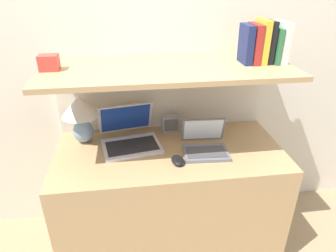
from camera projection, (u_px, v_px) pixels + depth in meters
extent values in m
cube|color=silver|center=(162.00, 63.00, 1.99)|extent=(6.00, 0.05, 2.40)
cube|color=tan|center=(170.00, 198.00, 2.01)|extent=(1.39, 0.65, 0.76)
cube|color=silver|center=(163.00, 142.00, 2.21)|extent=(1.39, 0.04, 1.24)
cube|color=tan|center=(168.00, 68.00, 1.68)|extent=(1.39, 0.59, 0.03)
ellipsoid|color=#7593B2|center=(83.00, 131.00, 1.90)|extent=(0.13, 0.13, 0.15)
cylinder|color=tan|center=(81.00, 118.00, 1.86)|extent=(0.02, 0.02, 0.03)
cone|color=silver|center=(80.00, 106.00, 1.82)|extent=(0.23, 0.23, 0.13)
cube|color=silver|center=(132.00, 147.00, 1.86)|extent=(0.39, 0.31, 0.02)
cube|color=#232326|center=(132.00, 146.00, 1.85)|extent=(0.33, 0.23, 0.00)
cube|color=silver|center=(126.00, 118.00, 1.95)|extent=(0.36, 0.15, 0.22)
cube|color=navy|center=(126.00, 118.00, 1.95)|extent=(0.33, 0.13, 0.19)
cube|color=slate|center=(206.00, 153.00, 1.80)|extent=(0.28, 0.21, 0.02)
cube|color=#47474C|center=(206.00, 152.00, 1.78)|extent=(0.24, 0.15, 0.00)
cube|color=slate|center=(203.00, 129.00, 1.86)|extent=(0.27, 0.07, 0.17)
cube|color=white|center=(203.00, 130.00, 1.86)|extent=(0.24, 0.06, 0.15)
ellipsoid|color=black|center=(178.00, 160.00, 1.71)|extent=(0.08, 0.11, 0.03)
cube|color=gray|center=(171.00, 123.00, 2.03)|extent=(0.11, 0.06, 0.12)
cube|color=#59595B|center=(171.00, 125.00, 2.01)|extent=(0.09, 0.00, 0.09)
cube|color=silver|center=(281.00, 42.00, 1.70)|extent=(0.04, 0.17, 0.23)
cube|color=#2D7042|center=(274.00, 45.00, 1.70)|extent=(0.02, 0.17, 0.20)
cube|color=black|center=(268.00, 42.00, 1.69)|extent=(0.03, 0.14, 0.23)
cube|color=gold|center=(261.00, 41.00, 1.68)|extent=(0.04, 0.15, 0.24)
cube|color=#A82823|center=(254.00, 44.00, 1.68)|extent=(0.04, 0.16, 0.22)
cube|color=navy|center=(246.00, 44.00, 1.68)|extent=(0.04, 0.14, 0.21)
cube|color=#CC3D33|center=(49.00, 63.00, 1.58)|extent=(0.10, 0.08, 0.08)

